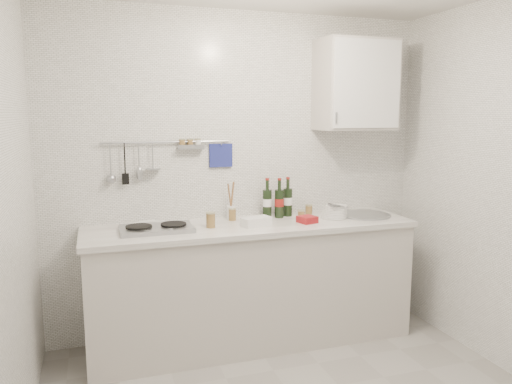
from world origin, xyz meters
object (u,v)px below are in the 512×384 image
utensil_crock (231,211)px  plate_stack_sink (335,212)px  wall_cabinet (356,85)px  plate_stack_hob (149,227)px  wine_bottles (278,198)px

utensil_crock → plate_stack_sink: bearing=-11.7°
wall_cabinet → plate_stack_sink: size_ratio=3.09×
plate_stack_hob → utensil_crock: 0.65m
wall_cabinet → wine_bottles: size_ratio=2.26×
wine_bottles → plate_stack_sink: bearing=-19.8°
wine_bottles → utensil_crock: bearing=177.8°
plate_stack_hob → utensil_crock: size_ratio=1.10×
plate_stack_hob → wine_bottles: 1.03m
wall_cabinet → plate_stack_sink: bearing=-154.6°
wall_cabinet → wine_bottles: wall_cabinet is taller
wall_cabinet → plate_stack_hob: (-1.65, -0.04, -1.02)m
wine_bottles → utensil_crock: wine_bottles is taller
wall_cabinet → plate_stack_sink: 1.01m
wine_bottles → wall_cabinet: bearing=-4.8°
plate_stack_sink → wine_bottles: wine_bottles is taller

